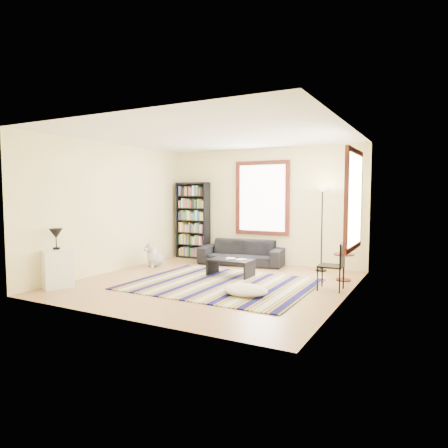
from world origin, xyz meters
The scene contains 21 objects.
floor centered at (0.00, 0.00, -0.05)m, with size 5.00×5.00×0.10m, color tan.
ceiling centered at (0.00, 0.00, 2.85)m, with size 5.00×5.00×0.10m, color white.
wall_back centered at (0.00, 2.55, 1.40)m, with size 5.00×0.10×2.80m, color #FBE6A9.
wall_front centered at (0.00, -2.55, 1.40)m, with size 5.00×0.10×2.80m, color #FBE6A9.
wall_left centered at (-2.55, 0.00, 1.40)m, with size 0.10×5.00×2.80m, color #FBE6A9.
wall_right centered at (2.55, 0.00, 1.40)m, with size 0.10×5.00×2.80m, color #FBE6A9.
window_back centered at (0.00, 2.47, 1.60)m, with size 1.20×0.06×1.60m, color white.
window_right centered at (2.47, 0.80, 1.60)m, with size 0.06×1.20×1.60m, color white.
rug centered at (0.23, -0.04, 0.01)m, with size 3.31×2.65×0.02m, color #0D0D41.
sofa centered at (-0.35, 2.05, 0.29)m, with size 0.79×2.02×0.59m, color black.
bookshelf centered at (-1.91, 2.32, 1.00)m, with size 0.90×0.30×2.00m, color black.
coffee_table centered at (0.06, 0.68, 0.18)m, with size 0.90×0.50×0.36m, color black.
book_a centered at (-0.04, 0.68, 0.37)m, with size 0.23×0.17×0.02m, color beige.
book_b centered at (0.21, 0.73, 0.37)m, with size 0.16×0.21×0.02m, color beige.
floor_cushion centered at (0.98, -0.58, 0.10)m, with size 0.78×0.58×0.19m, color white.
floor_lamp centered at (1.56, 2.15, 0.93)m, with size 0.30×0.30×1.86m, color black, non-canonical shape.
side_table centered at (2.20, 1.38, 0.27)m, with size 0.40×0.40×0.54m, color #4F1C13.
folding_chair centered at (2.15, 0.51, 0.43)m, with size 0.42×0.40×0.86m, color black.
white_cabinet centered at (-2.30, -1.66, 0.35)m, with size 0.38×0.50×0.70m, color white.
table_lamp centered at (-2.30, -1.66, 0.89)m, with size 0.24×0.24×0.38m, color black, non-canonical shape.
dog centered at (-2.02, 0.85, 0.28)m, with size 0.39×0.55×0.55m, color silver, non-canonical shape.
Camera 1 is at (3.78, -6.56, 1.73)m, focal length 32.00 mm.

